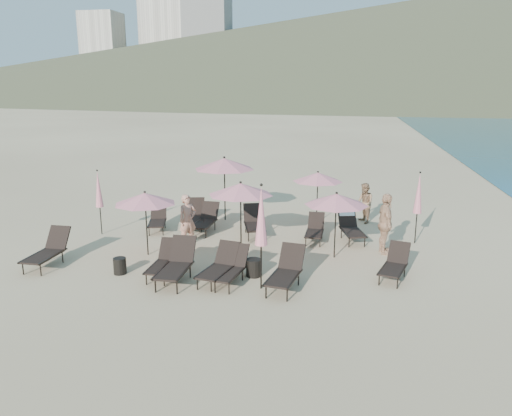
% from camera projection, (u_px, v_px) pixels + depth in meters
% --- Properties ---
extents(ground, '(800.00, 800.00, 0.00)m').
position_uv_depth(ground, '(256.00, 278.00, 13.67)').
color(ground, '#D6BA8C').
rests_on(ground, ground).
extents(volcanic_headland, '(690.00, 690.00, 55.00)m').
position_uv_depth(volcanic_headland, '(475.00, 46.00, 283.67)').
color(volcanic_headland, brown).
rests_on(volcanic_headland, ground).
extents(hotel_skyline, '(109.00, 82.00, 55.00)m').
position_uv_depth(hotel_skyline, '(180.00, 50.00, 283.17)').
color(hotel_skyline, beige).
rests_on(hotel_skyline, ground).
extents(lounger_0, '(0.69, 1.75, 1.00)m').
position_uv_depth(lounger_0, '(48.00, 250.00, 14.54)').
color(lounger_0, black).
rests_on(lounger_0, ground).
extents(lounger_1, '(0.62, 1.57, 0.90)m').
position_uv_depth(lounger_1, '(164.00, 261.00, 13.77)').
color(lounger_1, black).
rests_on(lounger_1, ground).
extents(lounger_2, '(0.72, 1.84, 1.05)m').
position_uv_depth(lounger_2, '(176.00, 263.00, 13.38)').
color(lounger_2, black).
rests_on(lounger_2, ground).
extents(lounger_3, '(0.82, 1.64, 0.90)m').
position_uv_depth(lounger_3, '(231.00, 268.00, 13.27)').
color(lounger_3, black).
rests_on(lounger_3, ground).
extents(lounger_4, '(0.93, 1.82, 1.00)m').
position_uv_depth(lounger_4, '(286.00, 271.00, 12.92)').
color(lounger_4, black).
rests_on(lounger_4, ground).
extents(lounger_5, '(0.99, 1.62, 0.87)m').
position_uv_depth(lounger_5, '(395.00, 264.00, 13.59)').
color(lounger_5, black).
rests_on(lounger_5, ground).
extents(lounger_6, '(0.98, 1.63, 0.88)m').
position_uv_depth(lounger_6, '(158.00, 219.00, 18.11)').
color(lounger_6, black).
rests_on(lounger_6, ground).
extents(lounger_7, '(0.99, 1.75, 0.95)m').
position_uv_depth(lounger_7, '(196.00, 215.00, 18.61)').
color(lounger_7, black).
rests_on(lounger_7, ground).
extents(lounger_8, '(0.70, 1.69, 0.96)m').
position_uv_depth(lounger_8, '(206.00, 219.00, 17.92)').
color(lounger_8, black).
rests_on(lounger_8, ground).
extents(lounger_9, '(1.10, 1.80, 0.97)m').
position_uv_depth(lounger_9, '(254.00, 222.00, 17.55)').
color(lounger_9, black).
rests_on(lounger_9, ground).
extents(lounger_10, '(0.59, 1.48, 0.85)m').
position_uv_depth(lounger_10, '(315.00, 229.00, 16.89)').
color(lounger_10, black).
rests_on(lounger_10, ground).
extents(lounger_11, '(1.03, 1.80, 1.06)m').
position_uv_depth(lounger_11, '(350.00, 225.00, 16.99)').
color(lounger_11, black).
rests_on(lounger_11, ground).
extents(lounger_12, '(0.93, 1.71, 0.93)m').
position_uv_depth(lounger_12, '(219.00, 266.00, 13.38)').
color(lounger_12, black).
rests_on(lounger_12, ground).
extents(umbrella_open_0, '(1.89, 1.89, 2.04)m').
position_uv_depth(umbrella_open_0, '(145.00, 198.00, 15.12)').
color(umbrella_open_0, black).
rests_on(umbrella_open_0, ground).
extents(umbrella_open_1, '(2.06, 2.06, 2.22)m').
position_uv_depth(umbrella_open_1, '(241.00, 189.00, 15.67)').
color(umbrella_open_1, black).
rests_on(umbrella_open_1, ground).
extents(umbrella_open_2, '(1.92, 1.92, 2.06)m').
position_uv_depth(umbrella_open_2, '(336.00, 200.00, 14.88)').
color(umbrella_open_2, black).
rests_on(umbrella_open_2, ground).
extents(umbrella_open_3, '(2.33, 2.33, 2.51)m').
position_uv_depth(umbrella_open_3, '(224.00, 164.00, 19.05)').
color(umbrella_open_3, black).
rests_on(umbrella_open_3, ground).
extents(umbrella_open_4, '(1.89, 1.89, 2.03)m').
position_uv_depth(umbrella_open_4, '(318.00, 177.00, 18.65)').
color(umbrella_open_4, black).
rests_on(umbrella_open_4, ground).
extents(umbrella_closed_0, '(0.33, 0.33, 2.79)m').
position_uv_depth(umbrella_closed_0, '(261.00, 216.00, 12.51)').
color(umbrella_closed_0, black).
rests_on(umbrella_closed_0, ground).
extents(umbrella_closed_1, '(0.28, 0.28, 2.43)m').
position_uv_depth(umbrella_closed_1, '(419.00, 194.00, 16.27)').
color(umbrella_closed_1, black).
rests_on(umbrella_closed_1, ground).
extents(umbrella_closed_2, '(0.27, 0.27, 2.32)m').
position_uv_depth(umbrella_closed_2, '(99.00, 190.00, 17.33)').
color(umbrella_closed_2, black).
rests_on(umbrella_closed_2, ground).
extents(side_table_0, '(0.36, 0.36, 0.46)m').
position_uv_depth(side_table_0, '(120.00, 266.00, 13.94)').
color(side_table_0, black).
rests_on(side_table_0, ground).
extents(side_table_1, '(0.43, 0.43, 0.49)m').
position_uv_depth(side_table_1, '(254.00, 268.00, 13.77)').
color(side_table_1, black).
rests_on(side_table_1, ground).
extents(beachgoer_a, '(0.73, 0.73, 1.71)m').
position_uv_depth(beachgoer_a, '(188.00, 220.00, 16.29)').
color(beachgoer_a, tan).
rests_on(beachgoer_a, ground).
extents(beachgoer_b, '(0.82, 0.91, 1.54)m').
position_uv_depth(beachgoer_b, '(364.00, 203.00, 18.97)').
color(beachgoer_b, '#936C4C').
rests_on(beachgoer_b, ground).
extents(beachgoer_c, '(0.68, 1.20, 1.92)m').
position_uv_depth(beachgoer_c, '(385.00, 224.00, 15.45)').
color(beachgoer_c, tan).
rests_on(beachgoer_c, ground).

